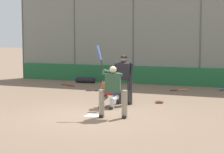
# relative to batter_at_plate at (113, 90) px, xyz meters

# --- Properties ---
(ground_plane) EXTENTS (160.00, 160.00, 0.00)m
(ground_plane) POSITION_rel_batter_at_plate_xyz_m (0.62, 0.01, -0.80)
(ground_plane) COLOR #7A604C
(home_plate_marker) EXTENTS (0.43, 0.43, 0.01)m
(home_plate_marker) POSITION_rel_batter_at_plate_xyz_m (0.62, 0.01, -0.79)
(home_plate_marker) COLOR white
(home_plate_marker) RESTS_ON ground_plane
(backstop_fence) EXTENTS (16.81, 0.08, 4.83)m
(backstop_fence) POSITION_rel_batter_at_plate_xyz_m (0.62, -8.28, 1.71)
(backstop_fence) COLOR #515651
(backstop_fence) RESTS_ON ground_plane
(padding_wall) EXTENTS (16.40, 0.18, 0.87)m
(padding_wall) POSITION_rel_batter_at_plate_xyz_m (0.62, -8.18, -0.36)
(padding_wall) COLOR #236638
(padding_wall) RESTS_ON ground_plane
(bleachers_beyond) EXTENTS (11.71, 2.50, 1.48)m
(bleachers_beyond) POSITION_rel_batter_at_plate_xyz_m (0.35, -10.78, -0.31)
(bleachers_beyond) COLOR slate
(bleachers_beyond) RESTS_ON ground_plane
(batter_at_plate) EXTENTS (1.05, 0.55, 2.04)m
(batter_at_plate) POSITION_rel_batter_at_plate_xyz_m (0.00, 0.00, 0.00)
(batter_at_plate) COLOR gray
(batter_at_plate) RESTS_ON ground_plane
(catcher_behind_plate) EXTENTS (0.58, 0.68, 1.11)m
(catcher_behind_plate) POSITION_rel_batter_at_plate_xyz_m (0.70, -1.34, -0.22)
(catcher_behind_plate) COLOR #B7B7BC
(catcher_behind_plate) RESTS_ON ground_plane
(umpire_home) EXTENTS (0.68, 0.44, 1.67)m
(umpire_home) POSITION_rel_batter_at_plate_xyz_m (0.48, -2.17, 0.10)
(umpire_home) COLOR #333333
(umpire_home) RESTS_ON ground_plane
(spare_bat_near_backstop) EXTENTS (0.65, 0.61, 0.07)m
(spare_bat_near_backstop) POSITION_rel_batter_at_plate_xyz_m (-0.58, -6.38, -0.76)
(spare_bat_near_backstop) COLOR black
(spare_bat_near_backstop) RESTS_ON ground_plane
(spare_bat_by_padding) EXTENTS (0.70, 0.60, 0.07)m
(spare_bat_by_padding) POSITION_rel_batter_at_plate_xyz_m (2.67, -4.90, -0.76)
(spare_bat_by_padding) COLOR black
(spare_bat_by_padding) RESTS_ON ground_plane
(spare_bat_third_base_side) EXTENTS (0.85, 0.38, 0.07)m
(spare_bat_third_base_side) POSITION_rel_batter_at_plate_xyz_m (4.70, -5.96, -0.76)
(spare_bat_third_base_side) COLOR black
(spare_bat_third_base_side) RESTS_ON ground_plane
(fielding_glove_on_dirt) EXTENTS (0.28, 0.22, 0.10)m
(fielding_glove_on_dirt) POSITION_rel_batter_at_plate_xyz_m (-0.58, -2.85, -0.75)
(fielding_glove_on_dirt) COLOR brown
(fielding_glove_on_dirt) RESTS_ON ground_plane
(baseball_loose) EXTENTS (0.07, 0.07, 0.07)m
(baseball_loose) POSITION_rel_batter_at_plate_xyz_m (0.55, -2.94, -0.76)
(baseball_loose) COLOR white
(baseball_loose) RESTS_ON ground_plane
(equipment_bag_dugout_side) EXTENTS (1.15, 0.29, 0.29)m
(equipment_bag_dugout_side) POSITION_rel_batter_at_plate_xyz_m (4.59, -7.42, -0.65)
(equipment_bag_dugout_side) COLOR black
(equipment_bag_dugout_side) RESTS_ON ground_plane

